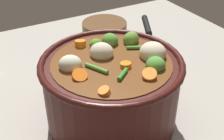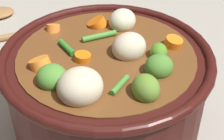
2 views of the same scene
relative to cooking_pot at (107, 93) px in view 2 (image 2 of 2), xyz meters
The scene contains 3 objects.
ground_plane 0.08m from the cooking_pot, 166.53° to the right, with size 1.10×1.10×0.00m, color #9E998E.
cooking_pot is the anchor object (origin of this frame).
wooden_spoon 0.42m from the cooking_pot, 139.10° to the right, with size 0.20×0.19×0.02m.
Camera 2 is at (0.36, 0.03, 0.39)m, focal length 54.89 mm.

